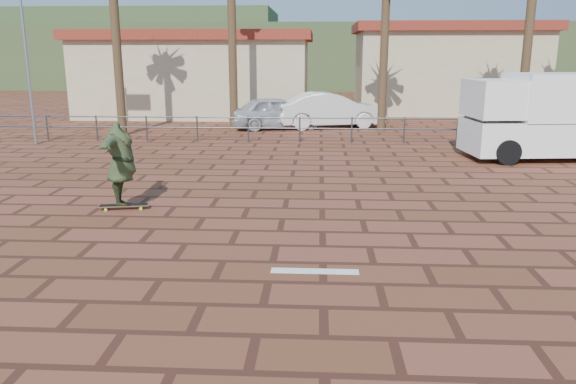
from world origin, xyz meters
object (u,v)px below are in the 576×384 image
(skateboarder, at_px, (121,164))
(car_white, at_px, (330,110))
(longboard, at_px, (124,206))
(campervan, at_px, (552,114))
(car_silver, at_px, (277,113))

(skateboarder, bearing_deg, car_white, -26.06)
(longboard, height_order, campervan, campervan)
(campervan, xyz_separation_m, car_white, (-7.04, 7.39, -0.63))
(skateboarder, xyz_separation_m, campervan, (11.84, 6.90, 0.41))
(longboard, bearing_deg, campervan, 19.39)
(skateboarder, height_order, campervan, campervan)
(skateboarder, bearing_deg, campervan, -67.27)
(longboard, distance_m, car_silver, 14.01)
(campervan, bearing_deg, car_silver, 137.75)
(car_white, bearing_deg, campervan, -150.66)
(skateboarder, xyz_separation_m, car_white, (4.79, 14.29, -0.22))
(car_silver, bearing_deg, car_white, -93.40)
(car_silver, distance_m, car_white, 2.45)
(longboard, xyz_separation_m, skateboarder, (0.00, -0.00, 0.94))
(longboard, relative_size, campervan, 0.20)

